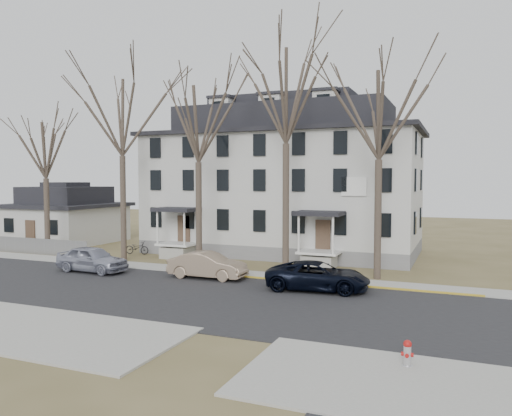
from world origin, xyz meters
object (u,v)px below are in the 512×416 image
at_px(small_house, 66,217).
at_px(tree_mid_left, 198,118).
at_px(tree_bungalow, 45,146).
at_px(car_silver, 92,260).
at_px(bicycle_left, 137,248).
at_px(boarding_house, 284,183).
at_px(tree_far_left, 122,111).
at_px(car_navy, 318,277).
at_px(car_tan, 207,266).
at_px(tree_center, 286,89).
at_px(tree_mid_right, 379,109).
at_px(fire_hydrant, 407,354).

bearing_deg(small_house, tree_mid_left, -20.03).
height_order(tree_bungalow, car_silver, tree_bungalow).
distance_m(tree_bungalow, bicycle_left, 10.24).
bearing_deg(small_house, boarding_house, 5.59).
bearing_deg(tree_far_left, tree_bungalow, 180.00).
relative_size(boarding_house, small_house, 2.39).
xyz_separation_m(tree_bungalow, car_silver, (8.19, -4.64, -7.33)).
distance_m(car_silver, car_navy, 14.01).
height_order(tree_bungalow, car_tan, tree_bungalow).
bearing_deg(car_silver, boarding_house, -28.30).
relative_size(car_silver, bicycle_left, 2.45).
xyz_separation_m(boarding_house, car_tan, (-0.43, -11.84, -4.64)).
height_order(small_house, tree_mid_left, tree_mid_left).
bearing_deg(tree_center, tree_bungalow, 180.00).
height_order(tree_mid_left, bicycle_left, tree_mid_left).
height_order(small_house, car_navy, small_house).
relative_size(tree_mid_right, fire_hydrant, 14.90).
relative_size(tree_bungalow, bicycle_left, 5.72).
distance_m(bicycle_left, fire_hydrant, 26.21).
distance_m(car_tan, car_navy, 6.65).
bearing_deg(car_navy, tree_mid_right, -34.43).
relative_size(car_silver, fire_hydrant, 5.39).
bearing_deg(car_tan, small_house, 62.15).
bearing_deg(tree_bungalow, car_navy, -10.91).
height_order(tree_center, car_silver, tree_center).
relative_size(tree_bungalow, fire_hydrant, 12.60).
height_order(small_house, tree_far_left, tree_far_left).
height_order(car_silver, car_tan, car_silver).
relative_size(tree_center, car_tan, 3.26).
xyz_separation_m(car_navy, fire_hydrant, (5.25, -9.06, -0.29)).
distance_m(tree_bungalow, car_tan, 17.62).
bearing_deg(boarding_house, tree_bungalow, -152.99).
bearing_deg(small_house, fire_hydrant, -31.85).
xyz_separation_m(small_house, car_silver, (12.19, -10.83, -1.46)).
xyz_separation_m(tree_mid_right, car_navy, (-2.30, -4.28, -8.88)).
xyz_separation_m(tree_center, fire_hydrant, (8.45, -13.34, -10.65)).
height_order(tree_center, car_tan, tree_center).
bearing_deg(bicycle_left, tree_far_left, -173.26).
height_order(car_silver, fire_hydrant, car_silver).
bearing_deg(car_silver, car_tan, -79.53).
bearing_deg(tree_bungalow, car_tan, -13.31).
relative_size(boarding_house, tree_mid_right, 1.63).
bearing_deg(fire_hydrant, tree_far_left, 146.88).
distance_m(tree_mid_left, car_silver, 11.06).
bearing_deg(tree_bungalow, boarding_house, 27.01).
bearing_deg(tree_far_left, tree_mid_right, 0.00).
distance_m(small_house, tree_center, 25.41).
relative_size(boarding_house, car_tan, 4.62).
distance_m(car_silver, car_tan, 7.45).
xyz_separation_m(tree_center, car_silver, (-10.81, -4.64, -10.30)).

